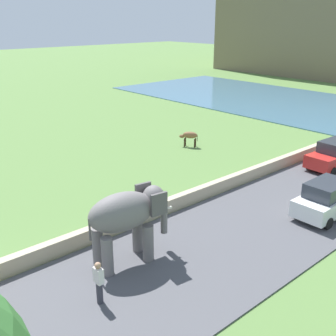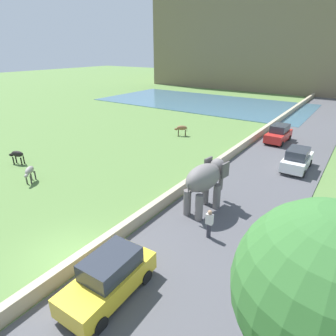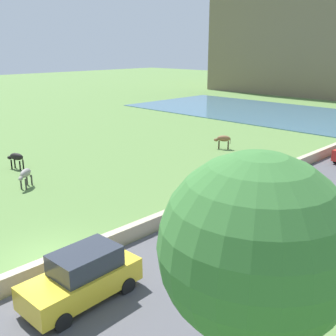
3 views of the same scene
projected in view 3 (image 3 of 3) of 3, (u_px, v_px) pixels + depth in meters
The scene contains 10 objects.
ground_plane at pixel (44, 260), 16.23m from camera, with size 220.00×220.00×0.00m, color #567A3D.
barrier_wall at pixel (291, 166), 27.64m from camera, with size 0.40×110.00×0.71m, color tan.
lake at pixel (265, 112), 52.73m from camera, with size 36.00×18.00×0.08m, color #426B84.
elephant at pixel (225, 189), 18.34m from camera, with size 1.77×3.56×2.99m.
person_beside_elephant at pixel (219, 238), 16.15m from camera, with size 0.36×0.22×1.63m.
car_yellow at pixel (83, 277), 13.41m from camera, with size 1.90×4.06×1.80m.
cow_brown at pixel (223, 139), 33.59m from camera, with size 1.34×1.04×1.15m.
cow_grey at pixel (25, 174), 24.35m from camera, with size 1.11×1.31×1.15m.
cow_black at pixel (16, 157), 28.07m from camera, with size 1.41×0.80×1.15m.
tree_near at pixel (254, 248), 7.33m from camera, with size 3.57×3.57×6.52m.
Camera 3 is at (13.71, -6.84, 8.23)m, focal length 43.11 mm.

